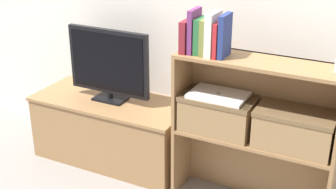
{
  "coord_description": "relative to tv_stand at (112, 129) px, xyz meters",
  "views": [
    {
      "loc": [
        1.17,
        -2.18,
        1.73
      ],
      "look_at": [
        0.0,
        0.14,
        0.62
      ],
      "focal_mm": 50.0,
      "sensor_mm": 36.0,
      "label": 1
    }
  ],
  "objects": [
    {
      "name": "tv_stand",
      "position": [
        0.0,
        0.0,
        0.0
      ],
      "size": [
        1.07,
        0.47,
        0.45
      ],
      "color": "olive",
      "rests_on": "ground_plane"
    },
    {
      "name": "tv",
      "position": [
        0.0,
        -0.0,
        0.49
      ],
      "size": [
        0.59,
        0.14,
        0.49
      ],
      "color": "black",
      "rests_on": "tv_stand"
    },
    {
      "name": "bookshelf_lower_tier",
      "position": [
        1.03,
        -0.03,
        0.06
      ],
      "size": [
        0.92,
        0.27,
        0.46
      ],
      "color": "olive",
      "rests_on": "ground_plane"
    },
    {
      "name": "bookshelf_upper_tier",
      "position": [
        1.03,
        -0.03,
        0.52
      ],
      "size": [
        0.92,
        0.27,
        0.46
      ],
      "color": "olive",
      "rests_on": "bookshelf_lower_tier"
    },
    {
      "name": "book_maroon",
      "position": [
        0.62,
        -0.12,
        0.78
      ],
      "size": [
        0.04,
        0.15,
        0.18
      ],
      "color": "maroon",
      "rests_on": "bookshelf_upper_tier"
    },
    {
      "name": "book_plum",
      "position": [
        0.66,
        -0.12,
        0.82
      ],
      "size": [
        0.03,
        0.14,
        0.24
      ],
      "color": "#6B2D66",
      "rests_on": "bookshelf_upper_tier"
    },
    {
      "name": "book_forest",
      "position": [
        0.7,
        -0.12,
        0.79
      ],
      "size": [
        0.03,
        0.13,
        0.2
      ],
      "color": "#286638",
      "rests_on": "bookshelf_upper_tier"
    },
    {
      "name": "book_olive",
      "position": [
        0.73,
        -0.12,
        0.79
      ],
      "size": [
        0.03,
        0.14,
        0.2
      ],
      "color": "olive",
      "rests_on": "bookshelf_upper_tier"
    },
    {
      "name": "book_ivory",
      "position": [
        0.77,
        -0.12,
        0.81
      ],
      "size": [
        0.04,
        0.16,
        0.24
      ],
      "color": "silver",
      "rests_on": "bookshelf_upper_tier"
    },
    {
      "name": "book_crimson",
      "position": [
        0.81,
        -0.12,
        0.79
      ],
      "size": [
        0.02,
        0.15,
        0.19
      ],
      "color": "#B22328",
      "rests_on": "bookshelf_upper_tier"
    },
    {
      "name": "book_navy",
      "position": [
        0.84,
        -0.12,
        0.81
      ],
      "size": [
        0.03,
        0.14,
        0.23
      ],
      "color": "navy",
      "rests_on": "bookshelf_upper_tier"
    },
    {
      "name": "storage_basket_left",
      "position": [
        0.81,
        -0.11,
        0.35
      ],
      "size": [
        0.42,
        0.24,
        0.21
      ],
      "color": "#937047",
      "rests_on": "bookshelf_lower_tier"
    },
    {
      "name": "storage_basket_right",
      "position": [
        1.25,
        -0.11,
        0.35
      ],
      "size": [
        0.42,
        0.24,
        0.21
      ],
      "color": "#937047",
      "rests_on": "bookshelf_lower_tier"
    },
    {
      "name": "laptop",
      "position": [
        0.81,
        -0.11,
        0.46
      ],
      "size": [
        0.32,
        0.22,
        0.02
      ],
      "color": "white",
      "rests_on": "storage_basket_left"
    }
  ]
}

